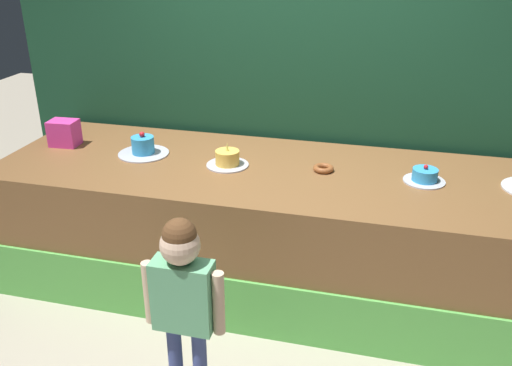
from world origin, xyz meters
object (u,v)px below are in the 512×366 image
Objects in this scene: pink_box at (64,133)px; cake_center_right at (425,176)px; cake_center_left at (227,159)px; child_figure at (183,290)px; cake_far_left at (143,147)px; donut at (323,168)px.

cake_center_right is (2.56, -0.04, -0.06)m from pink_box.
cake_center_left is 1.28m from cake_center_right.
child_figure reaches higher than cake_far_left.
cake_center_left is (0.64, -0.06, -0.01)m from cake_far_left.
child_figure is at bearing -83.84° from cake_center_left.
cake_center_left is (-0.64, -0.07, 0.03)m from donut.
pink_box reaches higher than cake_center_right.
cake_center_right is (1.92, -0.01, -0.01)m from cake_far_left.
cake_center_left is (-0.13, 1.18, 0.22)m from child_figure.
cake_far_left reaches higher than cake_center_right.
cake_center_right is at bearing 46.89° from child_figure.
cake_far_left is at bearing -179.52° from donut.
cake_far_left is at bearing -2.79° from pink_box.
pink_box is 0.64m from cake_far_left.
donut is at bearing 0.48° from cake_far_left.
cake_center_right is (1.15, 1.23, 0.21)m from child_figure.
cake_center_right is at bearing 2.23° from cake_center_left.
pink_box reaches higher than cake_center_left.
cake_center_left is at bearing -4.92° from cake_far_left.
child_figure is 5.52× the size of pink_box.
cake_far_left is at bearing 175.08° from cake_center_left.
donut is at bearing 178.56° from cake_center_right.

